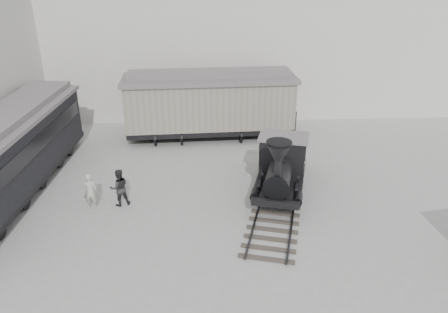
{
  "coord_description": "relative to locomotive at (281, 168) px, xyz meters",
  "views": [
    {
      "loc": [
        -1.21,
        -13.32,
        9.67
      ],
      "look_at": [
        -0.37,
        3.67,
        2.0
      ],
      "focal_mm": 35.0,
      "sensor_mm": 36.0,
      "label": 1
    }
  ],
  "objects": [
    {
      "name": "visitor_a",
      "position": [
        -8.26,
        -1.01,
        -0.4
      ],
      "size": [
        0.61,
        0.42,
        1.62
      ],
      "primitive_type": "imported",
      "rotation": [
        0.0,
        0.0,
        3.2
      ],
      "color": "beige",
      "rests_on": "ground"
    },
    {
      "name": "locomotive",
      "position": [
        0.0,
        0.0,
        0.0
      ],
      "size": [
        4.33,
        9.46,
        3.27
      ],
      "rotation": [
        0.0,
        0.0,
        -0.26
      ],
      "color": "#413A35",
      "rests_on": "ground"
    },
    {
      "name": "visitor_b",
      "position": [
        -7.08,
        -0.8,
        -0.37
      ],
      "size": [
        0.99,
        0.88,
        1.67
      ],
      "primitive_type": "imported",
      "rotation": [
        0.0,
        0.0,
        3.51
      ],
      "color": "#2B2B2B",
      "rests_on": "ground"
    },
    {
      "name": "ground",
      "position": [
        -2.21,
        -4.05,
        -1.21
      ],
      "size": [
        90.0,
        90.0,
        0.0
      ],
      "primitive_type": "plane",
      "color": "#9E9E9B"
    },
    {
      "name": "passenger_coach",
      "position": [
        -11.97,
        0.55,
        0.69
      ],
      "size": [
        3.51,
        12.99,
        3.44
      ],
      "rotation": [
        0.0,
        0.0,
        -0.06
      ],
      "color": "black",
      "rests_on": "ground"
    },
    {
      "name": "boxcar",
      "position": [
        -3.05,
        6.96,
        0.91
      ],
      "size": [
        10.0,
        3.56,
        4.04
      ],
      "rotation": [
        0.0,
        0.0,
        0.05
      ],
      "color": "black",
      "rests_on": "ground"
    },
    {
      "name": "north_wall",
      "position": [
        -2.21,
        10.93,
        4.35
      ],
      "size": [
        34.0,
        2.51,
        11.0
      ],
      "color": "silver",
      "rests_on": "ground"
    }
  ]
}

